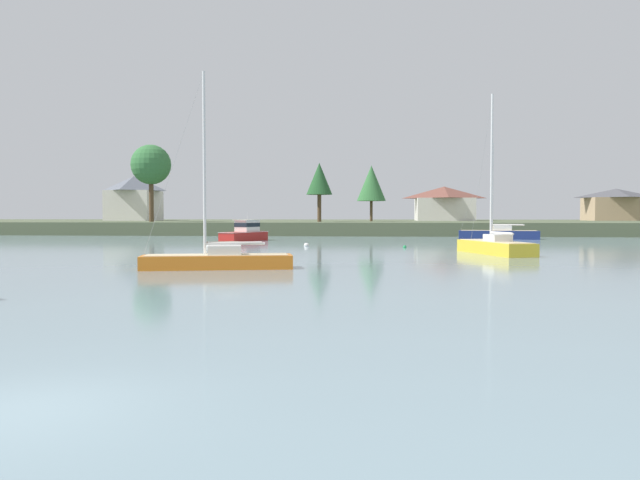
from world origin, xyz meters
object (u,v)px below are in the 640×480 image
(dinghy_white, at_px, (222,245))
(mooring_buoy_green, at_px, (405,247))
(sailboat_orange, at_px, (218,264))
(sailboat_yellow, at_px, (495,250))
(mooring_buoy_white, at_px, (306,245))
(cruiser_red, at_px, (248,236))
(sailboat_navy, at_px, (498,237))

(dinghy_white, relative_size, mooring_buoy_green, 9.55)
(sailboat_orange, xyz_separation_m, mooring_buoy_green, (11.89, 23.88, -0.19))
(dinghy_white, distance_m, sailboat_orange, 25.71)
(sailboat_yellow, distance_m, mooring_buoy_white, 19.44)
(sailboat_orange, bearing_deg, sailboat_yellow, 39.09)
(cruiser_red, relative_size, sailboat_navy, 0.65)
(cruiser_red, relative_size, mooring_buoy_white, 15.59)
(dinghy_white, bearing_deg, cruiser_red, 90.75)
(dinghy_white, relative_size, cruiser_red, 0.43)
(sailboat_orange, distance_m, mooring_buoy_white, 25.86)
(sailboat_yellow, bearing_deg, cruiser_red, 136.76)
(mooring_buoy_green, xyz_separation_m, mooring_buoy_white, (-9.57, 1.87, 0.03))
(dinghy_white, distance_m, sailboat_yellow, 26.53)
(dinghy_white, height_order, sailboat_navy, sailboat_navy)
(dinghy_white, height_order, mooring_buoy_white, dinghy_white)
(cruiser_red, bearing_deg, sailboat_navy, 12.59)
(cruiser_red, distance_m, sailboat_yellow, 34.04)
(mooring_buoy_white, bearing_deg, sailboat_navy, 41.08)
(sailboat_yellow, relative_size, sailboat_orange, 1.14)
(dinghy_white, relative_size, mooring_buoy_white, 6.71)
(dinghy_white, bearing_deg, mooring_buoy_white, 5.20)
(cruiser_red, height_order, mooring_buoy_green, cruiser_red)
(dinghy_white, xyz_separation_m, sailboat_orange, (6.03, -24.99, 0.10))
(sailboat_navy, bearing_deg, mooring_buoy_white, -138.92)
(sailboat_yellow, height_order, mooring_buoy_green, sailboat_yellow)
(cruiser_red, bearing_deg, mooring_buoy_green, -38.77)
(cruiser_red, relative_size, sailboat_orange, 0.72)
(mooring_buoy_green, distance_m, mooring_buoy_white, 9.76)
(sailboat_orange, bearing_deg, cruiser_red, 99.18)
(mooring_buoy_green, height_order, mooring_buoy_white, mooring_buoy_white)
(sailboat_navy, bearing_deg, sailboat_yellow, -101.59)
(cruiser_red, xyz_separation_m, sailboat_navy, (31.00, 6.92, -0.30))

